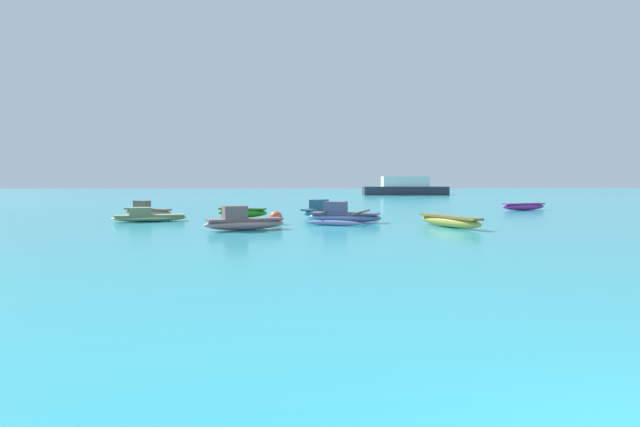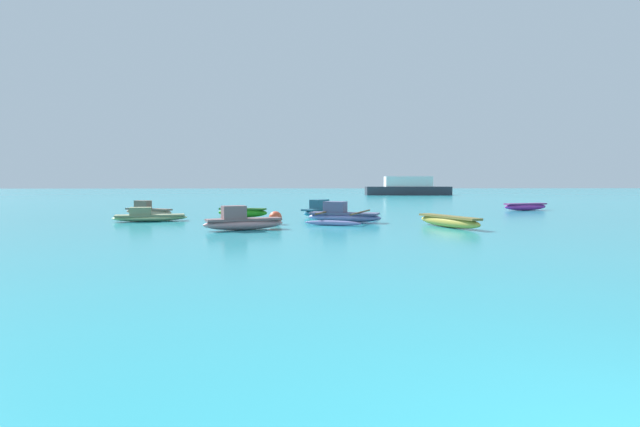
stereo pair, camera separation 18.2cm
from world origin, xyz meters
name	(u,v)px [view 2 (the right image)]	position (x,y,z in m)	size (l,w,h in m)	color
moored_boat_0	(525,206)	(10.51, 26.94, 0.23)	(2.94, 1.29, 0.42)	#AD34A6
moored_boat_1	(449,221)	(2.76, 16.35, 0.24)	(1.67, 3.37, 0.43)	gold
moored_boat_2	(343,215)	(-0.96, 18.85, 0.28)	(3.38, 4.10, 0.86)	#8481C0
moored_boat_3	(149,216)	(-9.21, 19.66, 0.21)	(3.18, 1.56, 0.60)	#C4D38C
moored_boat_4	(323,210)	(-1.60, 22.70, 0.29)	(2.48, 3.28, 0.82)	teal
moored_boat_5	(148,210)	(-10.36, 23.34, 0.26)	(2.83, 1.79, 0.75)	tan
moored_boat_6	(243,212)	(-5.47, 21.88, 0.24)	(2.47, 1.02, 0.44)	#2B8E17
moored_boat_7	(242,221)	(-4.77, 15.67, 0.30)	(2.89, 1.59, 0.85)	#CA888A
mooring_buoy_0	(275,218)	(-3.72, 17.94, 0.26)	(0.52, 0.52, 0.52)	#E54C2D
distant_ferry	(408,187)	(10.74, 60.06, 0.95)	(10.56, 2.32, 2.32)	#2D333D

